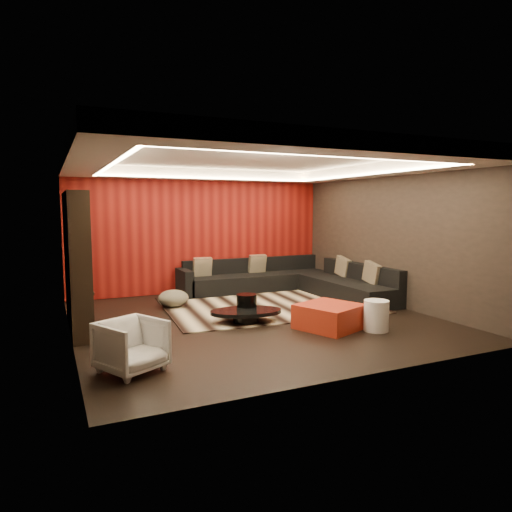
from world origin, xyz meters
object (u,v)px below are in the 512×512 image
sectional_sofa (290,282)px  drum_stool (247,306)px  coffee_table (246,316)px  white_side_table (376,316)px  orange_ottoman (329,316)px  armchair (132,346)px

sectional_sofa → drum_stool: bearing=-136.1°
drum_stool → sectional_sofa: (1.85, 1.78, 0.03)m
sectional_sofa → coffee_table: bearing=-134.1°
white_side_table → drum_stool: bearing=134.7°
white_side_table → orange_ottoman: (-0.60, 0.43, -0.05)m
coffee_table → sectional_sofa: (1.98, 2.04, 0.14)m
coffee_table → armchair: armchair is taller
white_side_table → coffee_table: bearing=141.9°
drum_stool → sectional_sofa: sectional_sofa is taller
white_side_table → armchair: 3.86m
drum_stool → armchair: (-2.29, -1.82, 0.08)m
coffee_table → orange_ottoman: orange_ottoman is taller
coffee_table → sectional_sofa: sectional_sofa is taller
white_side_table → sectional_sofa: bearing=85.1°
coffee_table → white_side_table: (1.69, -1.32, 0.12)m
coffee_table → sectional_sofa: bearing=45.9°
white_side_table → orange_ottoman: 0.74m
drum_stool → orange_ottoman: drum_stool is taller
coffee_table → armchair: 2.68m
white_side_table → armchair: bearing=-176.4°
armchair → orange_ottoman: bearing=-16.1°
coffee_table → orange_ottoman: bearing=-39.1°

